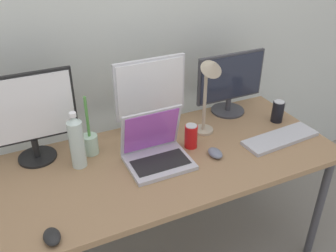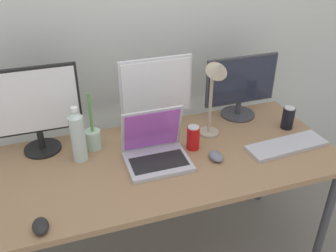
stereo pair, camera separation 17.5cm
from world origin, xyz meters
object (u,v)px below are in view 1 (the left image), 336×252
Objects in this scene: laptop_silver at (156,150)px; keyboard_main at (280,138)px; water_bottle at (77,142)px; mouse_by_laptop at (52,237)px; desk_lamp at (210,82)px; mouse_by_keyboard at (215,153)px; bamboo_vase at (90,143)px; monitor_right at (230,82)px; work_desk at (168,168)px; monitor_left at (29,114)px; monitor_center at (150,95)px; soda_can_by_laptop at (191,136)px; soda_can_near_keyboard at (278,111)px.

laptop_silver reaches higher than keyboard_main.
water_bottle reaches higher than laptop_silver.
laptop_silver reaches higher than mouse_by_laptop.
desk_lamp is (-0.33, 0.21, 0.30)m from keyboard_main.
mouse_by_keyboard is 0.36m from desk_lamp.
bamboo_vase reaches higher than water_bottle.
monitor_right is at bearing 5.36° from bamboo_vase.
keyboard_main is (0.08, -0.39, -0.18)m from monitor_right.
work_desk is 0.47m from water_bottle.
water_bottle is at bearing -170.28° from monitor_right.
mouse_by_laptop is (-0.03, -0.56, -0.23)m from monitor_left.
monitor_right is at bearing 27.93° from work_desk.
desk_lamp reaches higher than mouse_by_laptop.
bamboo_vase is at bearing 148.92° from work_desk.
water_bottle is (-0.41, 0.12, 0.20)m from work_desk.
mouse_by_laptop is 0.30× the size of bamboo_vase.
soda_can_by_laptop is at bearing -61.38° from monitor_center.
keyboard_main is (0.67, -0.11, -0.05)m from laptop_silver.
laptop_silver is 0.21m from soda_can_by_laptop.
soda_can_near_keyboard is at bearing -5.04° from desk_lamp.
monitor_center is at bearing 38.71° from mouse_by_laptop.
soda_can_near_keyboard is (1.33, 0.36, 0.05)m from mouse_by_laptop.
monitor_center is (0.02, 0.27, 0.28)m from work_desk.
monitor_right reaches higher than soda_can_near_keyboard.
keyboard_main is 4.52× the size of mouse_by_keyboard.
mouse_by_keyboard is 1.00× the size of mouse_by_laptop.
water_bottle is at bearing -134.04° from bamboo_vase.
laptop_silver is 0.71× the size of keyboard_main.
water_bottle is at bearing 161.46° from laptop_silver.
work_desk is 0.69m from mouse_by_laptop.
soda_can_near_keyboard is (0.50, 0.15, 0.05)m from mouse_by_keyboard.
monitor_center is 1.39× the size of laptop_silver.
monitor_center is 0.74m from soda_can_near_keyboard.
laptop_silver is 0.44m from desk_lamp.
work_desk is 3.80× the size of monitor_left.
monitor_left reaches higher than mouse_by_keyboard.
monitor_center is 3.32× the size of soda_can_by_laptop.
mouse_by_keyboard reaches higher than keyboard_main.
monitor_center reaches higher than bamboo_vase.
laptop_silver is (0.52, -0.26, -0.19)m from monitor_left.
water_bottle is at bearing 171.71° from soda_can_by_laptop.
monitor_left is at bearing -179.98° from monitor_center.
soda_can_near_keyboard is at bearing -16.26° from monitor_center.
monitor_center is at bearing 118.19° from mouse_by_keyboard.
bamboo_vase is (0.28, 0.50, 0.04)m from mouse_by_laptop.
mouse_by_keyboard is (-0.31, -0.37, -0.17)m from monitor_right.
monitor_center is 3.32× the size of soda_can_near_keyboard.
soda_can_by_laptop is at bearing -177.58° from soda_can_near_keyboard.
laptop_silver is 2.39× the size of soda_can_by_laptop.
mouse_by_keyboard is 0.67m from water_bottle.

